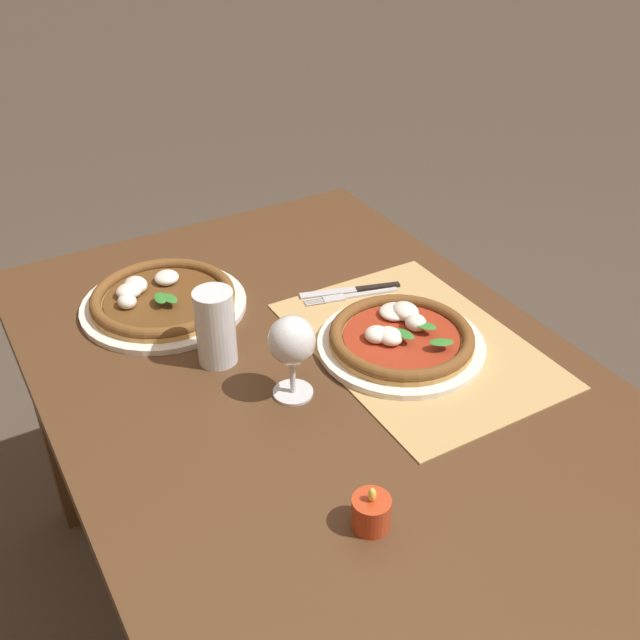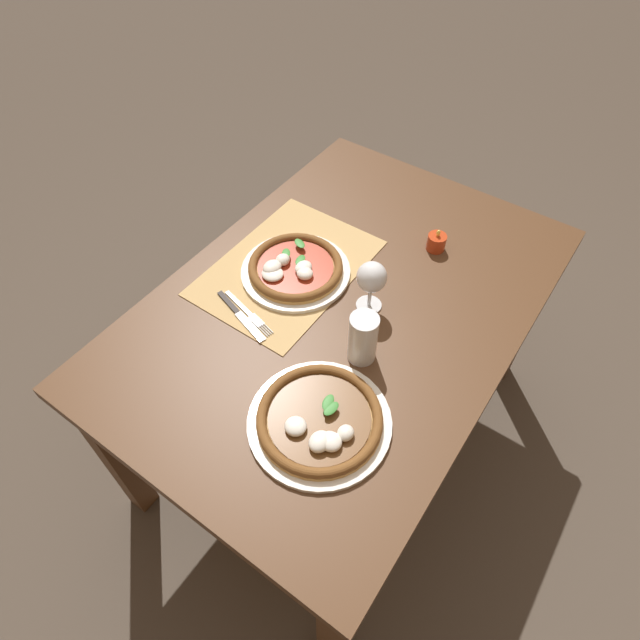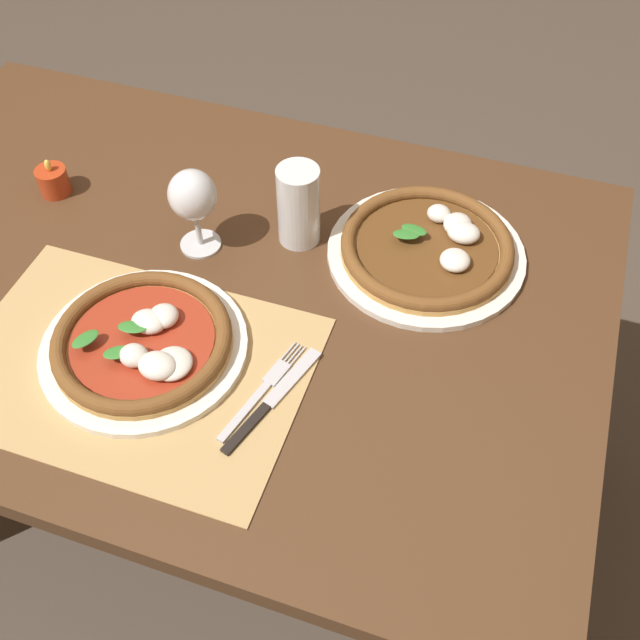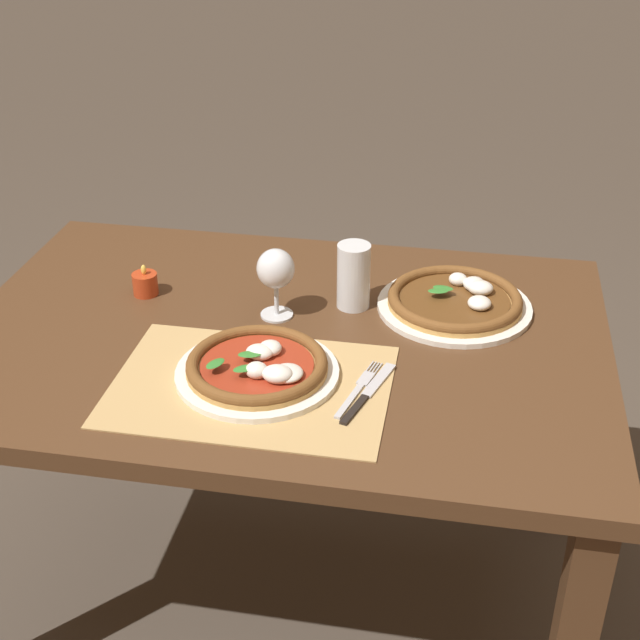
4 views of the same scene
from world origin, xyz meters
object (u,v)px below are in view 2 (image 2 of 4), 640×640
Objects in this scene: fork at (248,313)px; votive_candle at (436,243)px; pizza_far at (320,420)px; knife at (240,316)px; pizza_near at (295,268)px; wine_glass at (372,279)px; pint_glass at (363,339)px.

fork is 0.60m from votive_candle.
knife is (-0.14, -0.36, -0.01)m from pizza_far.
pizza_far is (0.36, 0.34, -0.00)m from pizza_near.
wine_glass is 0.36m from knife.
wine_glass is (-0.02, 0.24, 0.08)m from pizza_near.
knife is 0.62m from votive_candle.
pint_glass reaches higher than pizza_near.
wine_glass is at bearing -7.91° from votive_candle.
knife is at bearing -29.24° from votive_candle.
pizza_far is 1.58× the size of knife.
pizza_far is at bearing 6.76° from pint_glass.
knife is 2.93× the size of votive_candle.
pizza_far is 2.30× the size of pint_glass.
knife is at bearing -111.56° from pizza_far.
fork is (-0.16, -0.35, -0.01)m from pizza_far.
pizza_far is at bearing 43.39° from pizza_near.
pizza_near is 4.35× the size of votive_candle.
wine_glass is 0.32m from votive_candle.
fork is (0.19, -0.01, -0.02)m from pizza_near.
votive_candle reaches higher than knife.
pint_glass is (-0.22, -0.03, 0.05)m from pizza_far.
pint_glass is at bearing 100.32° from fork.
pizza_far reaches higher than fork.
votive_candle is (-0.68, -0.06, 0.00)m from pizza_far.
votive_candle is at bearing 150.72° from fork.
pizza_near reaches higher than fork.
pint_glass is 2.01× the size of votive_candle.
wine_glass is 0.34m from fork.
pizza_near is 0.25m from wine_glass.
wine_glass is at bearing 94.32° from pizza_near.
knife is at bearing -28.04° from fork.
pizza_far is at bearing 4.66° from votive_candle.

